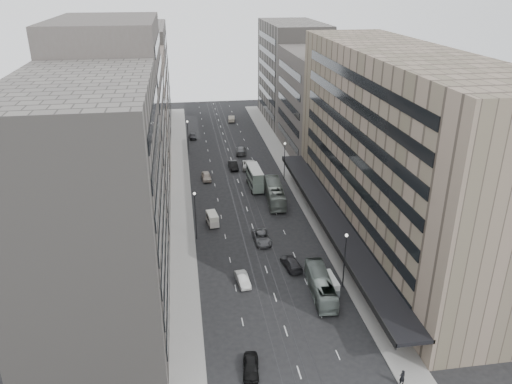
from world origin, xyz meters
TOP-DOWN VIEW (x-y plane):
  - ground at (0.00, 0.00)m, footprint 220.00×220.00m
  - sidewalk_right at (12.00, 37.50)m, footprint 4.00×125.00m
  - sidewalk_left at (-12.00, 37.50)m, footprint 4.00×125.00m
  - department_store at (21.45, 8.00)m, footprint 19.20×60.00m
  - building_right_mid at (21.50, 52.00)m, footprint 15.00×28.00m
  - building_right_far at (21.50, 82.00)m, footprint 15.00×32.00m
  - building_left_a at (-21.50, -8.00)m, footprint 15.00×28.00m
  - building_left_b at (-21.50, 19.00)m, footprint 15.00×26.00m
  - building_left_c at (-21.50, 46.00)m, footprint 15.00×28.00m
  - building_left_d at (-21.50, 79.00)m, footprint 15.00×38.00m
  - lamp_right_near at (9.70, -5.00)m, footprint 0.44×0.44m
  - lamp_right_far at (9.70, 35.00)m, footprint 0.44×0.44m
  - lamp_left_near at (-9.70, 12.00)m, footprint 0.44×0.44m
  - lamp_left_far at (-9.70, 55.00)m, footprint 0.44×0.44m
  - bus_near at (6.17, -6.22)m, footprint 3.14×10.78m
  - bus_far at (5.73, 24.68)m, footprint 3.79×12.53m
  - double_decker at (2.95, 31.64)m, footprint 2.67×8.01m
  - vw_microbus at (7.39, -5.82)m, footprint 2.10×4.34m
  - panel_van at (-6.76, 16.46)m, footprint 2.15×3.76m
  - sedan_0 at (-5.18, -19.11)m, footprint 2.26×4.47m
  - sedan_1 at (-3.88, -2.13)m, footprint 1.98×4.40m
  - sedan_2 at (0.72, 9.39)m, footprint 2.70×5.52m
  - sedan_3 at (3.77, 1.02)m, footprint 2.80×5.46m
  - sedan_4 at (-6.54, 37.60)m, footprint 2.07×4.71m
  - sedan_5 at (-0.18, 43.38)m, footprint 1.93×5.09m
  - sedan_6 at (3.31, 43.42)m, footprint 3.48×6.42m
  - sedan_7 at (2.83, 53.51)m, footprint 3.16×6.18m
  - sedan_8 at (-8.33, 67.44)m, footprint 1.81×4.35m
  - sedan_9 at (3.69, 83.16)m, footprint 2.37×5.37m
  - pedestrian at (10.20, -23.44)m, footprint 0.73×0.52m

SIDE VIEW (x-z plane):
  - ground at x=0.00m, z-range 0.00..0.00m
  - sidewalk_right at x=12.00m, z-range 0.00..0.15m
  - sidewalk_left at x=-12.00m, z-range 0.00..0.15m
  - sedan_1 at x=-3.88m, z-range 0.00..1.40m
  - sedan_0 at x=-5.18m, z-range 0.00..1.46m
  - sedan_8 at x=-8.33m, z-range 0.00..1.48m
  - sedan_2 at x=0.72m, z-range 0.00..1.51m
  - sedan_3 at x=3.77m, z-range 0.00..1.51m
  - sedan_4 at x=-6.54m, z-range 0.00..1.58m
  - sedan_5 at x=-0.18m, z-range 0.00..1.66m
  - sedan_6 at x=3.31m, z-range 0.00..1.71m
  - sedan_9 at x=3.69m, z-range 0.00..1.71m
  - sedan_7 at x=2.83m, z-range 0.00..1.72m
  - pedestrian at x=10.20m, z-range 0.15..2.01m
  - panel_van at x=-6.76m, z-range 0.12..2.37m
  - vw_microbus at x=7.39m, z-range 0.13..2.44m
  - bus_near at x=6.17m, z-range 0.00..2.97m
  - bus_far at x=5.73m, z-range 0.00..3.44m
  - double_decker at x=2.95m, z-range 0.17..4.52m
  - lamp_right_near at x=9.70m, z-range 1.04..9.36m
  - lamp_right_far at x=9.70m, z-range 1.04..9.36m
  - lamp_left_near at x=-9.70m, z-range 1.04..9.36m
  - lamp_left_far at x=-9.70m, z-range 1.04..9.36m
  - building_right_mid at x=21.50m, z-range 0.00..24.00m
  - building_left_c at x=-21.50m, z-range 0.00..25.00m
  - building_right_far at x=21.50m, z-range 0.00..28.00m
  - building_left_d at x=-21.50m, z-range 0.00..28.00m
  - department_store at x=21.45m, z-range -0.05..29.95m
  - building_left_a at x=-21.50m, z-range 0.00..30.00m
  - building_left_b at x=-21.50m, z-range 0.00..34.00m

